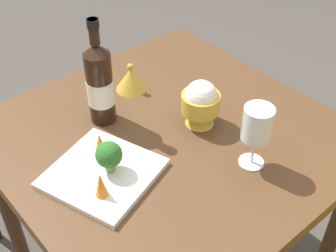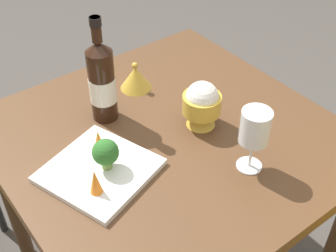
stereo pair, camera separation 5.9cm
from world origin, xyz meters
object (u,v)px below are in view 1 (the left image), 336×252
Objects in this scene: rice_bowl at (201,102)px; serving_plate at (103,173)px; wine_bottle at (100,83)px; carrot_garnish_left at (100,143)px; broccoli_floret at (109,155)px; carrot_garnish_right at (101,185)px; rice_bowl_lid at (131,79)px; wine_glass at (257,125)px.

rice_bowl reaches higher than serving_plate.
wine_bottle is 0.18m from carrot_garnish_left.
rice_bowl is at bearing 90.21° from broccoli_floret.
carrot_garnish_left is at bearing 146.82° from carrot_garnish_right.
rice_bowl_lid is 1.44× the size of carrot_garnish_right.
rice_bowl_lid is 0.47m from carrot_garnish_right.
rice_bowl_lid is 1.71× the size of carrot_garnish_left.
serving_plate is (0.19, -0.13, -0.12)m from wine_bottle.
broccoli_floret reaches higher than carrot_garnish_left.
wine_glass is at bearing 3.97° from rice_bowl_lid.
wine_bottle is 3.19× the size of rice_bowl_lid.
broccoli_floret is at bearing -89.79° from rice_bowl.
rice_bowl is 0.38m from carrot_garnish_right.
carrot_garnish_right is at bearing -112.37° from wine_glass.
rice_bowl is 0.32m from broccoli_floret.
rice_bowl is 0.45× the size of serving_plate.
serving_plate is (-0.01, -0.33, -0.07)m from rice_bowl.
carrot_garnish_right is at bearing -45.87° from rice_bowl_lid.
rice_bowl is 0.30m from carrot_garnish_left.
carrot_garnish_left is (0.13, -0.09, -0.08)m from wine_bottle.
wine_glass reaches higher than serving_plate.
wine_glass reaches higher than carrot_garnish_right.
broccoli_floret is 1.24× the size of carrot_garnish_right.
carrot_garnish_left is at bearing 164.03° from broccoli_floret.
rice_bowl reaches higher than broccoli_floret.
wine_bottle is 0.24m from broccoli_floret.
carrot_garnish_left is (-0.07, -0.29, -0.03)m from rice_bowl.
broccoli_floret is at bearing -124.36° from wine_glass.
broccoli_floret is at bearing 65.04° from serving_plate.
carrot_garnish_left is at bearing 148.39° from serving_plate.
rice_bowl_lid is 0.32m from carrot_garnish_left.
serving_plate is 0.06m from broccoli_floret.
rice_bowl_lid is at bearing -170.43° from rice_bowl.
serving_plate is 5.43× the size of carrot_garnish_left.
wine_glass is at bearing -3.30° from rice_bowl.
wine_glass reaches higher than rice_bowl_lid.
rice_bowl is 1.42× the size of rice_bowl_lid.
serving_plate is at bearing -48.14° from rice_bowl_lid.
wine_bottle is 1.78× the size of wine_glass.
serving_plate is 0.09m from carrot_garnish_right.
rice_bowl_lid reaches higher than serving_plate.
rice_bowl_lid is 0.32× the size of serving_plate.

